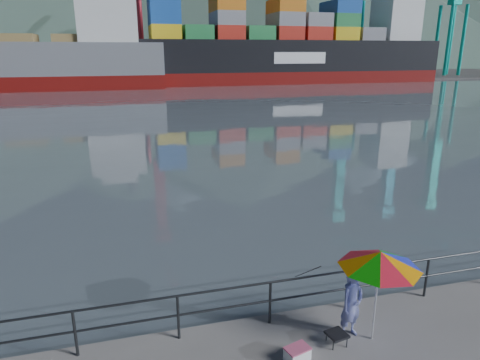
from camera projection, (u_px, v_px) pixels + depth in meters
name	position (u px, v px, depth m)	size (l,w,h in m)	color
harbor_water	(125.00, 71.00, 127.54)	(500.00, 280.00, 0.00)	slate
far_dock	(173.00, 77.00, 95.96)	(200.00, 40.00, 0.40)	#514F4C
guardrail	(225.00, 309.00, 9.05)	(22.00, 0.06, 1.03)	#2D3033
container_stacks	(273.00, 65.00, 101.34)	(58.00, 5.40, 7.80)	orange
fisherman	(352.00, 304.00, 8.82)	(0.55, 0.36, 1.51)	#1C279C
beach_umbrella	(380.00, 260.00, 8.40)	(1.97, 1.97, 2.00)	white
folding_stool	(337.00, 338.00, 8.73)	(0.45, 0.45, 0.25)	black
cooler_bag	(297.00, 355.00, 8.26)	(0.45, 0.30, 0.26)	white
fishing_rod	(305.00, 306.00, 10.05)	(0.02, 0.02, 2.16)	black
bulk_carrier	(25.00, 61.00, 66.42)	(45.95, 7.95, 14.50)	#670D0B
container_ship	(298.00, 50.00, 82.05)	(59.11, 9.85, 18.10)	#670D0B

